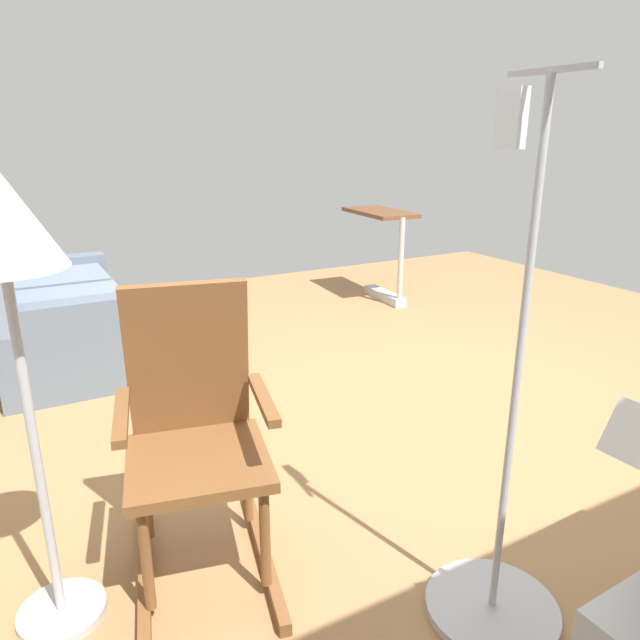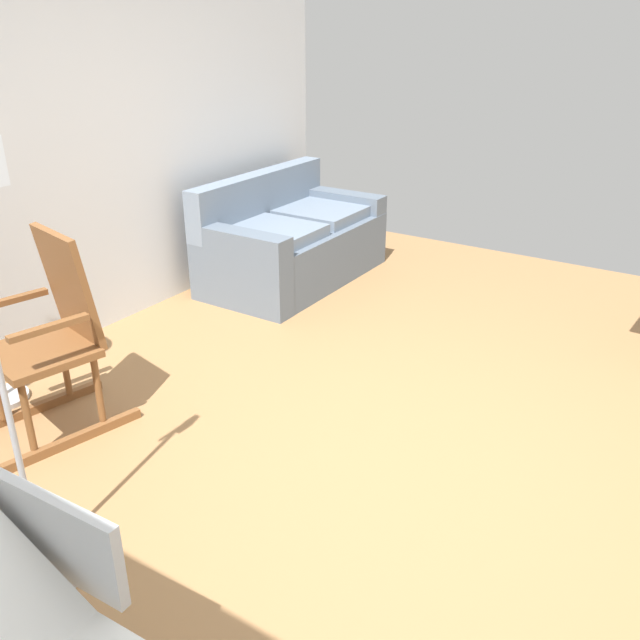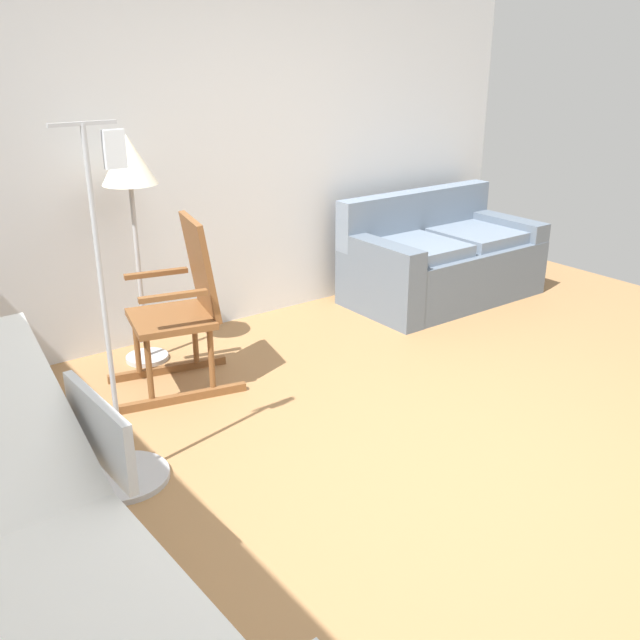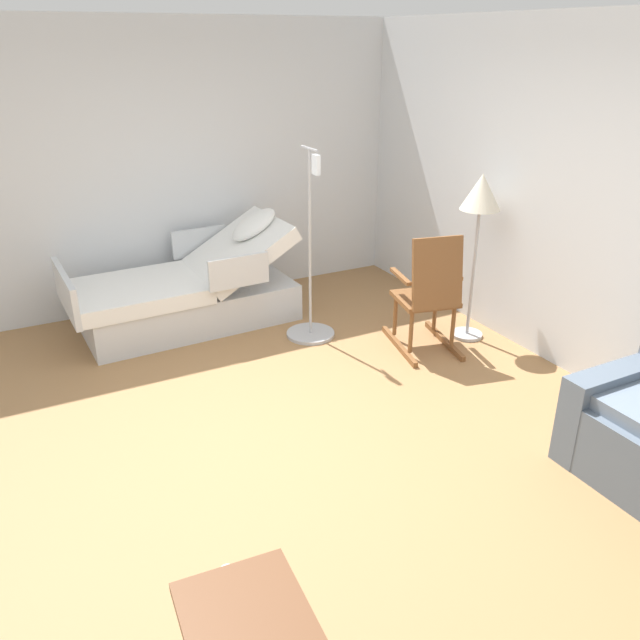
# 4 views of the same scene
# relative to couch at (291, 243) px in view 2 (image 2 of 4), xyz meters

# --- Properties ---
(ground_plane) EXTENTS (6.91, 6.91, 0.00)m
(ground_plane) POSITION_rel_couch_xyz_m (-1.81, -1.84, -0.31)
(ground_plane) COLOR #9E7247
(back_wall) EXTENTS (5.73, 0.10, 2.70)m
(back_wall) POSITION_rel_couch_xyz_m (-1.81, 0.61, 1.04)
(back_wall) COLOR silver
(back_wall) RESTS_ON ground
(couch) EXTENTS (1.60, 0.86, 0.85)m
(couch) POSITION_rel_couch_xyz_m (0.00, 0.00, 0.00)
(couch) COLOR slate
(couch) RESTS_ON ground
(rocking_chair) EXTENTS (0.84, 0.63, 1.05)m
(rocking_chair) POSITION_rel_couch_xyz_m (-2.45, -0.24, 0.20)
(rocking_chair) COLOR brown
(rocking_chair) RESTS_ON ground
(iv_pole) EXTENTS (0.44, 0.44, 1.69)m
(iv_pole) POSITION_rel_couch_xyz_m (-3.16, -1.00, -0.06)
(iv_pole) COLOR #B2B5BA
(iv_pole) RESTS_ON ground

